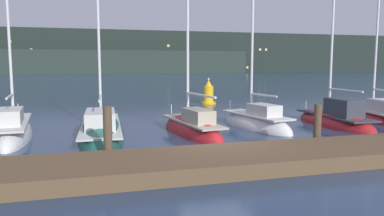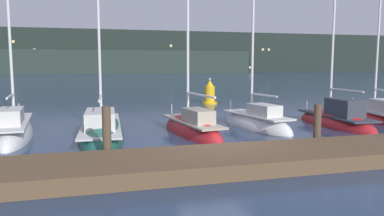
{
  "view_description": "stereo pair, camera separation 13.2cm",
  "coord_description": "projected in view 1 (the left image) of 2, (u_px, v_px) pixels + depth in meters",
  "views": [
    {
      "loc": [
        -4.41,
        -12.36,
        3.14
      ],
      "look_at": [
        0.0,
        3.46,
        1.2
      ],
      "focal_mm": 35.0,
      "sensor_mm": 36.0,
      "label": 1
    },
    {
      "loc": [
        -4.28,
        -12.39,
        3.14
      ],
      "look_at": [
        0.0,
        3.46,
        1.2
      ],
      "focal_mm": 35.0,
      "sensor_mm": 36.0,
      "label": 2
    }
  ],
  "objects": [
    {
      "name": "ground_plane",
      "position": [
        218.0,
        152.0,
        13.37
      ],
      "size": [
        400.0,
        400.0,
        0.0
      ],
      "primitive_type": "plane",
      "color": "navy"
    },
    {
      "name": "dock",
      "position": [
        239.0,
        159.0,
        11.48
      ],
      "size": [
        29.34,
        2.8,
        0.45
      ],
      "primitive_type": "cube",
      "color": "brown",
      "rests_on": "ground"
    },
    {
      "name": "mooring_pile_1",
      "position": [
        108.0,
        134.0,
        11.96
      ],
      "size": [
        0.28,
        0.28,
        1.81
      ],
      "primitive_type": "cylinder",
      "color": "#4C3D2D",
      "rests_on": "ground"
    },
    {
      "name": "mooring_pile_2",
      "position": [
        317.0,
        126.0,
        14.02
      ],
      "size": [
        0.28,
        0.28,
        1.65
      ],
      "primitive_type": "cylinder",
      "color": "#4C3D2D",
      "rests_on": "ground"
    },
    {
      "name": "sailboat_berth_2",
      "position": [
        13.0,
        134.0,
        16.03
      ],
      "size": [
        2.03,
        6.57,
        10.74
      ],
      "color": "white",
      "rests_on": "ground"
    },
    {
      "name": "sailboat_berth_3",
      "position": [
        101.0,
        133.0,
        16.45
      ],
      "size": [
        2.32,
        8.18,
        9.91
      ],
      "color": "#195647",
      "rests_on": "ground"
    },
    {
      "name": "sailboat_berth_4",
      "position": [
        192.0,
        132.0,
        16.69
      ],
      "size": [
        2.18,
        5.74,
        9.51
      ],
      "color": "red",
      "rests_on": "ground"
    },
    {
      "name": "sailboat_berth_5",
      "position": [
        256.0,
        126.0,
        18.51
      ],
      "size": [
        2.5,
        5.38,
        8.05
      ],
      "color": "white",
      "rests_on": "ground"
    },
    {
      "name": "sailboat_berth_6",
      "position": [
        335.0,
        122.0,
        19.25
      ],
      "size": [
        1.86,
        5.96,
        9.75
      ],
      "color": "red",
      "rests_on": "ground"
    },
    {
      "name": "sailboat_berth_7",
      "position": [
        378.0,
        117.0,
        21.03
      ],
      "size": [
        3.05,
        6.71,
        10.38
      ],
      "color": "red",
      "rests_on": "ground"
    },
    {
      "name": "channel_buoy",
      "position": [
        208.0,
        94.0,
        29.43
      ],
      "size": [
        1.17,
        1.17,
        2.04
      ],
      "color": "gold",
      "rests_on": "ground"
    },
    {
      "name": "hillside_backdrop",
      "position": [
        89.0,
        53.0,
        127.51
      ],
      "size": [
        240.0,
        23.0,
        14.45
      ],
      "color": "#1E2823",
      "rests_on": "ground"
    }
  ]
}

